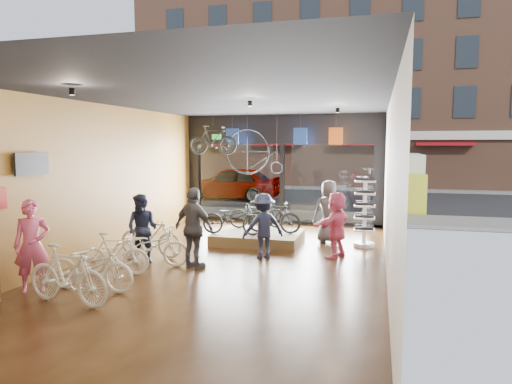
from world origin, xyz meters
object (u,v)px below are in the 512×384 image
(street_car, at_px, (232,183))
(floor_bike_1, at_px, (67,275))
(customer_3, at_px, (263,226))
(customer_4, at_px, (329,212))
(box_truck, at_px, (398,181))
(hung_bike, at_px, (213,140))
(display_platform, at_px, (258,237))
(customer_2, at_px, (194,228))
(penny_farthing, at_px, (256,153))
(display_bike_right, at_px, (257,213))
(sunglasses_rack, at_px, (365,212))
(display_bike_mid, at_px, (274,217))
(floor_bike_2, at_px, (91,267))
(customer_5, at_px, (336,225))
(floor_bike_5, at_px, (151,237))
(display_bike_left, at_px, (233,218))
(customer_0, at_px, (32,246))
(customer_1, at_px, (142,229))
(floor_bike_4, at_px, (151,247))
(floor_bike_3, at_px, (115,254))

(street_car, bearing_deg, floor_bike_1, 7.24)
(customer_3, relative_size, customer_4, 0.89)
(box_truck, xyz_separation_m, hung_bike, (-6.09, -6.80, 1.75))
(floor_bike_1, distance_m, display_platform, 6.05)
(customer_2, bearing_deg, penny_farthing, -71.53)
(display_bike_right, height_order, sunglasses_rack, sunglasses_rack)
(display_bike_right, xyz_separation_m, penny_farthing, (-0.37, 1.30, 1.76))
(display_bike_mid, xyz_separation_m, display_bike_right, (-0.66, 0.67, -0.02))
(floor_bike_2, distance_m, display_platform, 5.35)
(display_bike_right, xyz_separation_m, customer_5, (2.49, -1.80, 0.08))
(customer_3, bearing_deg, penny_farthing, -104.75)
(customer_5, bearing_deg, customer_4, -144.89)
(box_truck, relative_size, display_platform, 2.48)
(customer_5, bearing_deg, display_platform, -93.30)
(customer_4, relative_size, customer_5, 1.10)
(floor_bike_5, relative_size, display_platform, 0.71)
(sunglasses_rack, relative_size, penny_farthing, 1.04)
(street_car, xyz_separation_m, customer_4, (5.78, -8.98, 0.06))
(display_bike_left, height_order, sunglasses_rack, sunglasses_rack)
(street_car, bearing_deg, floor_bike_2, 7.39)
(street_car, xyz_separation_m, customer_5, (6.14, -10.60, -0.02))
(customer_4, bearing_deg, customer_3, 38.31)
(display_bike_left, height_order, display_bike_right, display_bike_left)
(hung_bike, bearing_deg, floor_bike_1, 173.21)
(street_car, bearing_deg, customer_0, 3.21)
(customer_1, bearing_deg, display_bike_right, 62.06)
(display_platform, bearing_deg, customer_0, -119.95)
(customer_2, relative_size, penny_farthing, 0.99)
(display_bike_right, relative_size, customer_4, 0.93)
(box_truck, xyz_separation_m, display_bike_right, (-4.33, -7.80, -0.44))
(customer_1, height_order, customer_5, customer_5)
(display_bike_mid, bearing_deg, customer_1, 137.69)
(display_platform, xyz_separation_m, customer_0, (-3.03, -5.26, 0.73))
(street_car, distance_m, box_truck, 8.05)
(display_bike_mid, relative_size, penny_farthing, 0.83)
(floor_bike_4, bearing_deg, customer_0, 136.71)
(street_car, relative_size, box_truck, 0.82)
(street_car, distance_m, floor_bike_2, 14.57)
(box_truck, height_order, floor_bike_1, box_truck)
(floor_bike_1, distance_m, floor_bike_3, 1.86)
(display_bike_right, height_order, customer_0, customer_0)
(box_truck, distance_m, display_bike_left, 10.15)
(box_truck, relative_size, sunglasses_rack, 3.10)
(penny_farthing, bearing_deg, display_bike_right, -74.01)
(floor_bike_3, bearing_deg, customer_5, -67.29)
(penny_farthing, bearing_deg, customer_1, -107.46)
(customer_0, distance_m, hung_bike, 7.32)
(display_platform, bearing_deg, customer_2, -103.29)
(floor_bike_4, bearing_deg, customer_4, -58.17)
(display_platform, xyz_separation_m, display_bike_right, (-0.21, 0.68, 0.59))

